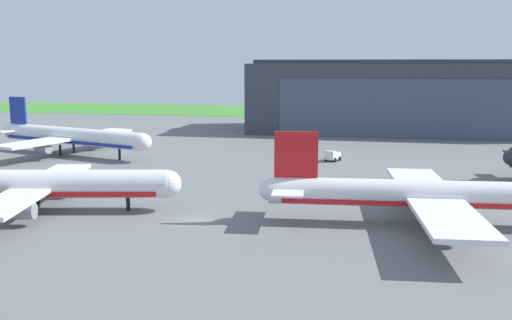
% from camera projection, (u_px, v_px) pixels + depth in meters
% --- Properties ---
extents(ground_plane, '(440.00, 440.00, 0.00)m').
position_uv_depth(ground_plane, '(194.00, 221.00, 72.91)').
color(ground_plane, slate).
extents(grass_field_strip, '(440.00, 56.00, 0.08)m').
position_uv_depth(grass_field_strip, '(314.00, 112.00, 237.86)').
color(grass_field_strip, '#3F8930').
rests_on(grass_field_strip, ground_plane).
extents(maintenance_hangar, '(87.09, 33.78, 21.92)m').
position_uv_depth(maintenance_hangar, '(395.00, 97.00, 167.07)').
color(maintenance_hangar, '#383D47').
rests_on(maintenance_hangar, ground_plane).
extents(airliner_far_right, '(43.44, 35.96, 12.79)m').
position_uv_depth(airliner_far_right, '(71.00, 137.00, 125.06)').
color(airliner_far_right, white).
rests_on(airliner_far_right, ground_plane).
extents(airliner_near_left, '(38.58, 33.53, 12.73)m').
position_uv_depth(airliner_near_left, '(41.00, 185.00, 77.07)').
color(airliner_near_left, silver).
rests_on(airliner_near_left, ground_plane).
extents(airliner_near_right, '(46.67, 36.90, 11.99)m').
position_uv_depth(airliner_near_right, '(438.00, 195.00, 69.98)').
color(airliner_near_right, silver).
rests_on(airliner_near_right, ground_plane).
extents(ops_van, '(3.57, 4.09, 2.36)m').
position_uv_depth(ops_van, '(333.00, 156.00, 117.42)').
color(ops_van, white).
rests_on(ops_van, ground_plane).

